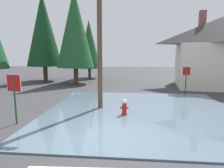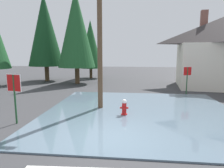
{
  "view_description": "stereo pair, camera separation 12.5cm",
  "coord_description": "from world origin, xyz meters",
  "px_view_note": "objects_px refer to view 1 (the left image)",
  "views": [
    {
      "loc": [
        0.72,
        -7.08,
        3.2
      ],
      "look_at": [
        -0.29,
        3.54,
        1.54
      ],
      "focal_mm": 31.97,
      "sensor_mm": 36.0,
      "label": 1
    },
    {
      "loc": [
        0.85,
        -7.07,
        3.2
      ],
      "look_at": [
        -0.29,
        3.54,
        1.54
      ],
      "focal_mm": 31.97,
      "sensor_mm": 36.0,
      "label": 2
    }
  ],
  "objects_px": {
    "fire_hydrant": "(124,108)",
    "pine_tree_tall_left": "(43,30)",
    "utility_pole": "(100,31)",
    "stop_sign_far": "(186,75)",
    "pine_tree_mid_left": "(89,44)",
    "stop_sign_near": "(14,89)",
    "pine_tree_short_left": "(75,29)"
  },
  "relations": [
    {
      "from": "stop_sign_near",
      "to": "stop_sign_far",
      "type": "bearing_deg",
      "value": 38.44
    },
    {
      "from": "fire_hydrant",
      "to": "stop_sign_far",
      "type": "bearing_deg",
      "value": 51.86
    },
    {
      "from": "stop_sign_near",
      "to": "utility_pole",
      "type": "height_order",
      "value": "utility_pole"
    },
    {
      "from": "stop_sign_far",
      "to": "stop_sign_near",
      "type": "bearing_deg",
      "value": -141.56
    },
    {
      "from": "stop_sign_far",
      "to": "pine_tree_tall_left",
      "type": "xyz_separation_m",
      "value": [
        -14.05,
        6.33,
        4.2
      ]
    },
    {
      "from": "pine_tree_mid_left",
      "to": "pine_tree_tall_left",
      "type": "bearing_deg",
      "value": -146.38
    },
    {
      "from": "stop_sign_far",
      "to": "pine_tree_mid_left",
      "type": "height_order",
      "value": "pine_tree_mid_left"
    },
    {
      "from": "utility_pole",
      "to": "stop_sign_far",
      "type": "bearing_deg",
      "value": 37.45
    },
    {
      "from": "stop_sign_near",
      "to": "utility_pole",
      "type": "xyz_separation_m",
      "value": [
        3.41,
        2.87,
        2.77
      ]
    },
    {
      "from": "fire_hydrant",
      "to": "stop_sign_far",
      "type": "xyz_separation_m",
      "value": [
        4.55,
        5.79,
        1.1
      ]
    },
    {
      "from": "fire_hydrant",
      "to": "utility_pole",
      "type": "relative_size",
      "value": 0.1
    },
    {
      "from": "pine_tree_tall_left",
      "to": "fire_hydrant",
      "type": "bearing_deg",
      "value": -51.91
    },
    {
      "from": "utility_pole",
      "to": "pine_tree_tall_left",
      "type": "xyz_separation_m",
      "value": [
        -8.06,
        10.92,
        1.33
      ]
    },
    {
      "from": "stop_sign_far",
      "to": "pine_tree_mid_left",
      "type": "bearing_deg",
      "value": 135.54
    },
    {
      "from": "utility_pole",
      "to": "pine_tree_mid_left",
      "type": "xyz_separation_m",
      "value": [
        -3.53,
        13.93,
        -0.13
      ]
    },
    {
      "from": "stop_sign_near",
      "to": "fire_hydrant",
      "type": "bearing_deg",
      "value": 18.97
    },
    {
      "from": "pine_tree_short_left",
      "to": "fire_hydrant",
      "type": "bearing_deg",
      "value": -62.63
    },
    {
      "from": "utility_pole",
      "to": "pine_tree_mid_left",
      "type": "relative_size",
      "value": 1.16
    },
    {
      "from": "stop_sign_near",
      "to": "pine_tree_short_left",
      "type": "height_order",
      "value": "pine_tree_short_left"
    },
    {
      "from": "stop_sign_near",
      "to": "utility_pole",
      "type": "distance_m",
      "value": 5.25
    },
    {
      "from": "stop_sign_far",
      "to": "pine_tree_short_left",
      "type": "xyz_separation_m",
      "value": [
        -10.01,
        4.76,
        4.13
      ]
    },
    {
      "from": "pine_tree_tall_left",
      "to": "stop_sign_near",
      "type": "bearing_deg",
      "value": -71.35
    },
    {
      "from": "stop_sign_far",
      "to": "pine_tree_tall_left",
      "type": "relative_size",
      "value": 0.22
    },
    {
      "from": "pine_tree_mid_left",
      "to": "utility_pole",
      "type": "bearing_deg",
      "value": -75.77
    },
    {
      "from": "utility_pole",
      "to": "pine_tree_short_left",
      "type": "relative_size",
      "value": 0.88
    },
    {
      "from": "utility_pole",
      "to": "pine_tree_short_left",
      "type": "xyz_separation_m",
      "value": [
        -4.03,
        9.35,
        1.27
      ]
    },
    {
      "from": "pine_tree_short_left",
      "to": "stop_sign_near",
      "type": "bearing_deg",
      "value": -87.12
    },
    {
      "from": "stop_sign_far",
      "to": "utility_pole",
      "type": "bearing_deg",
      "value": -142.55
    },
    {
      "from": "pine_tree_mid_left",
      "to": "pine_tree_short_left",
      "type": "height_order",
      "value": "pine_tree_short_left"
    },
    {
      "from": "fire_hydrant",
      "to": "pine_tree_tall_left",
      "type": "bearing_deg",
      "value": 128.09
    },
    {
      "from": "pine_tree_tall_left",
      "to": "pine_tree_short_left",
      "type": "xyz_separation_m",
      "value": [
        4.04,
        -1.57,
        -0.07
      ]
    },
    {
      "from": "fire_hydrant",
      "to": "utility_pole",
      "type": "bearing_deg",
      "value": 139.98
    }
  ]
}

